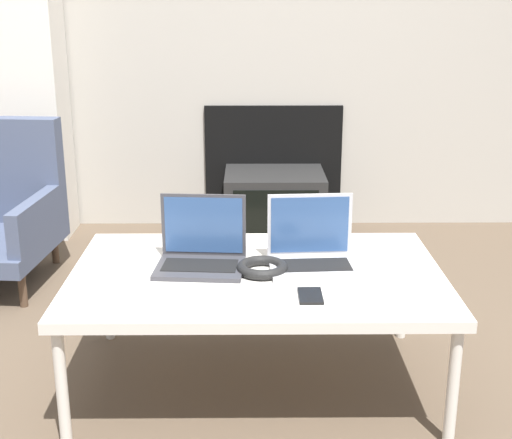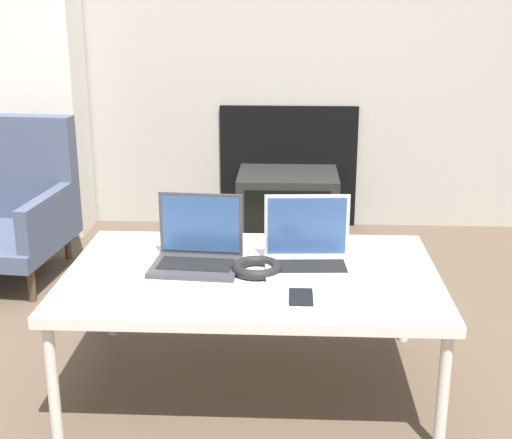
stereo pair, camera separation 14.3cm
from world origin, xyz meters
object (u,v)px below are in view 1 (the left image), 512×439
(headphones, at_px, (262,268))
(tv, at_px, (274,205))
(laptop_left, at_px, (201,251))
(laptop_right, at_px, (312,251))
(phone, at_px, (310,296))

(headphones, height_order, tv, headphones)
(laptop_left, relative_size, laptop_right, 1.01)
(laptop_left, distance_m, laptop_right, 0.38)
(laptop_right, height_order, tv, laptop_right)
(laptop_left, xyz_separation_m, tv, (0.30, 1.56, -0.29))
(phone, relative_size, tv, 0.22)
(laptop_left, bearing_deg, tv, 83.31)
(phone, bearing_deg, tv, 91.51)
(laptop_right, xyz_separation_m, phone, (-0.03, -0.27, -0.05))
(phone, height_order, tv, phone)
(laptop_right, relative_size, phone, 2.56)
(headphones, bearing_deg, laptop_left, 162.02)
(laptop_left, height_order, headphones, laptop_left)
(tv, bearing_deg, laptop_left, -100.99)
(tv, bearing_deg, headphones, -93.40)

